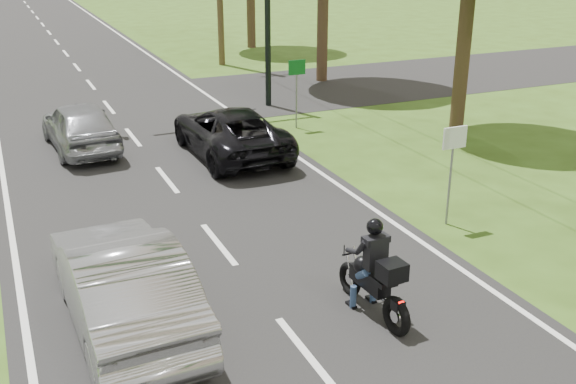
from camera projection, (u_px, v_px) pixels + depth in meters
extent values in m
plane|color=#334C15|center=(306.00, 353.00, 9.84)|extent=(140.00, 140.00, 0.00)
cube|color=black|center=(148.00, 157.00, 18.35)|extent=(8.00, 100.00, 0.01)
cube|color=black|center=(109.00, 107.00, 23.46)|extent=(60.00, 7.00, 0.01)
torus|color=black|center=(350.00, 279.00, 11.34)|extent=(0.15, 0.59, 0.58)
torus|color=black|center=(396.00, 316.00, 10.24)|extent=(0.18, 0.64, 0.64)
cube|color=black|center=(370.00, 279.00, 10.77)|extent=(0.29, 0.85, 0.27)
sphere|color=black|center=(362.00, 265.00, 10.89)|extent=(0.30, 0.30, 0.30)
cube|color=black|center=(381.00, 279.00, 10.45)|extent=(0.33, 0.50, 0.09)
cube|color=#FF0C07|center=(401.00, 303.00, 10.06)|extent=(0.09, 0.03, 0.04)
cylinder|color=silver|center=(394.00, 307.00, 10.53)|extent=(0.12, 0.71, 0.08)
cylinder|color=black|center=(357.00, 252.00, 10.98)|extent=(0.55, 0.06, 0.03)
cube|color=black|center=(392.00, 271.00, 10.14)|extent=(0.41, 0.37, 0.28)
cube|color=black|center=(376.00, 253.00, 10.46)|extent=(0.36, 0.21, 0.53)
sphere|color=black|center=(375.00, 227.00, 10.36)|extent=(0.27, 0.27, 0.27)
cylinder|color=navy|center=(353.00, 297.00, 10.94)|extent=(0.11, 0.11, 0.40)
cylinder|color=navy|center=(373.00, 292.00, 11.11)|extent=(0.11, 0.11, 0.40)
imported|color=black|center=(230.00, 131.00, 18.30)|extent=(2.24, 4.77, 1.32)
imported|color=#A0A1A5|center=(123.00, 283.00, 10.25)|extent=(1.73, 4.59, 1.50)
imported|color=gray|center=(80.00, 125.00, 18.71)|extent=(1.90, 4.16, 1.38)
cylinder|color=black|center=(268.00, 18.00, 22.64)|extent=(0.20, 0.20, 6.00)
cylinder|color=slate|center=(450.00, 179.00, 13.81)|extent=(0.05, 0.05, 2.00)
cube|color=silver|center=(455.00, 138.00, 13.46)|extent=(0.55, 0.04, 0.45)
cylinder|color=slate|center=(296.00, 96.00, 20.70)|extent=(0.05, 0.05, 2.00)
cube|color=#0C591E|center=(297.00, 67.00, 20.34)|extent=(0.55, 0.04, 0.45)
cylinder|color=#332316|center=(465.00, 32.00, 20.03)|extent=(0.44, 0.44, 5.88)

